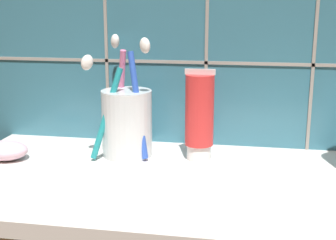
% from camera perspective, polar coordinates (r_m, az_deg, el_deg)
% --- Properties ---
extents(sink_counter, '(0.65, 0.32, 0.02)m').
position_cam_1_polar(sink_counter, '(0.63, 1.57, -7.85)').
color(sink_counter, silver).
rests_on(sink_counter, ground).
extents(tile_wall_backsplash, '(0.75, 0.02, 0.41)m').
position_cam_1_polar(tile_wall_backsplash, '(0.75, 3.56, 10.81)').
color(tile_wall_backsplash, '#336B7F').
rests_on(tile_wall_backsplash, ground).
extents(toothbrush_cup, '(0.11, 0.11, 0.18)m').
position_cam_1_polar(toothbrush_cup, '(0.70, -5.09, -0.07)').
color(toothbrush_cup, silver).
rests_on(toothbrush_cup, sink_counter).
extents(toothpaste_tube, '(0.04, 0.04, 0.13)m').
position_cam_1_polar(toothpaste_tube, '(0.68, 3.85, 0.54)').
color(toothpaste_tube, white).
rests_on(toothpaste_tube, sink_counter).
extents(soap_bar, '(0.07, 0.05, 0.03)m').
position_cam_1_polar(soap_bar, '(0.73, -19.29, -3.52)').
color(soap_bar, '#DBB2C6').
rests_on(soap_bar, sink_counter).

